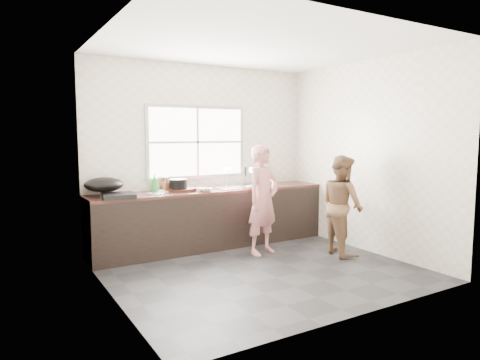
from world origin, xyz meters
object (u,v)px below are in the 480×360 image
person_side (342,205)px  glass_jar (156,188)px  cutting_board (182,189)px  bowl_mince (205,190)px  burner (119,196)px  pot_lid_left (116,197)px  bottle_brown_tall (167,185)px  woman (263,203)px  bowl_crabs (262,185)px  bottle_green (155,183)px  black_pot (178,185)px  plate_food (163,191)px  dish_rack (257,175)px  wok (104,185)px  bowl_held (251,187)px  bottle_brown_short (165,184)px  pot_lid_right (155,194)px

person_side → glass_jar: (-2.14, 1.51, 0.21)m
cutting_board → bowl_mince: bearing=-39.9°
burner → pot_lid_left: size_ratio=1.74×
bottle_brown_tall → glass_jar: (-0.11, 0.13, -0.05)m
woman → person_side: bearing=-48.2°
bowl_crabs → bottle_green: (-1.63, 0.26, 0.10)m
bottle_brown_tall → black_pot: bearing=-36.7°
cutting_board → pot_lid_left: size_ratio=1.87×
woman → plate_food: bearing=129.0°
plate_food → dish_rack: dish_rack is taller
black_pot → pot_lid_left: black_pot is taller
bottle_brown_tall → woman: bearing=-35.7°
plate_food → wok: wok is taller
pot_lid_left → bowl_held: bearing=-2.7°
bottle_brown_short → glass_jar: size_ratio=1.84×
woman → bottle_brown_short: bearing=123.6°
bowl_held → wok: size_ratio=0.36×
bowl_crabs → bottle_green: size_ratio=0.66×
black_pot → cutting_board: bearing=32.5°
bowl_mince → bowl_held: bowl_held is taller
cutting_board → pot_lid_right: bearing=-166.1°
glass_jar → wok: 0.79m
dish_rack → bottle_green: bearing=178.0°
woman → plate_food: 1.42m
wok → dish_rack: dish_rack is taller
bowl_held → bottle_brown_short: 1.26m
bottle_brown_short → pot_lid_right: bottle_brown_short is taller
bottle_brown_tall → wok: bearing=-178.4°
wok → burner: bearing=-64.6°
glass_jar → bottle_green: bearing=-123.0°
cutting_board → bowl_mince: size_ratio=2.17×
bottle_green → glass_jar: bearing=57.0°
cutting_board → bowl_held: bowl_held is taller
bowl_held → pot_lid_right: bowl_held is taller
person_side → burner: (-2.78, 1.10, 0.20)m
person_side → plate_food: person_side is taller
burner → bottle_brown_short: bearing=27.5°
burner → pot_lid_left: burner is taller
dish_rack → pot_lid_right: dish_rack is taller
woman → burner: bearing=148.8°
bowl_held → glass_jar: size_ratio=1.93×
cutting_board → glass_jar: 0.36m
dish_rack → bottle_brown_short: bearing=175.8°
black_pot → dish_rack: bearing=8.9°
bottle_green → dish_rack: size_ratio=0.69×
cutting_board → plate_food: 0.26m
bottle_brown_short → bowl_held: bearing=-20.5°
cutting_board → dish_rack: size_ratio=1.12×
woman → bottle_brown_short: size_ratio=8.25×
person_side → wok: (-2.90, 1.36, 0.32)m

